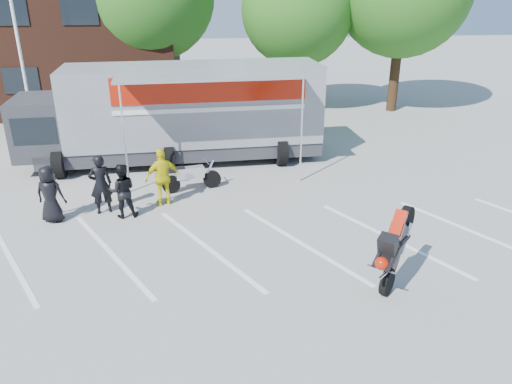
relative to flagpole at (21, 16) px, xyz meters
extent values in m
plane|color=gray|center=(6.24, -10.00, -5.05)|extent=(100.00, 100.00, 0.00)
cube|color=white|center=(6.24, -9.00, -5.05)|extent=(18.09, 13.33, 0.01)
cube|color=#442116|center=(-3.76, 8.00, -1.55)|extent=(18.00, 8.00, 7.00)
cylinder|color=white|center=(-0.26, 0.00, -1.05)|extent=(0.12, 0.12, 8.00)
cylinder|color=#382314|center=(4.24, 6.00, -3.43)|extent=(0.50, 0.50, 3.24)
cylinder|color=#382314|center=(11.24, 5.00, -3.61)|extent=(0.50, 0.50, 2.88)
sphere|color=#2C5715|center=(11.24, 5.00, -0.09)|extent=(5.44, 5.44, 5.44)
cylinder|color=#382314|center=(16.24, 4.50, -3.34)|extent=(0.50, 0.50, 3.42)
imported|color=black|center=(2.17, -6.96, -4.23)|extent=(0.89, 0.68, 1.64)
imported|color=black|center=(3.47, -6.54, -4.17)|extent=(0.74, 0.60, 1.77)
imported|color=black|center=(4.11, -6.88, -4.26)|extent=(0.85, 0.70, 1.59)
imported|color=yellow|center=(5.21, -6.17, -4.17)|extent=(1.12, 0.74, 1.77)
camera|label=1|loc=(6.44, -20.15, 1.22)|focal=35.00mm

